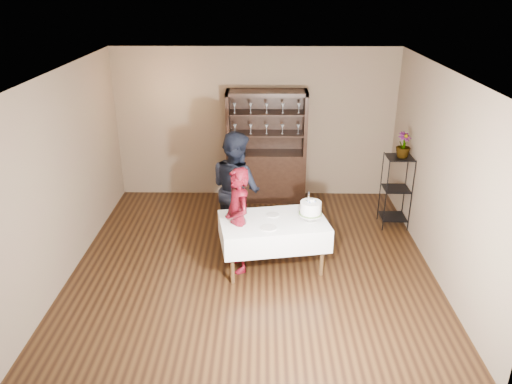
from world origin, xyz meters
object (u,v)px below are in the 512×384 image
(china_hutch, at_px, (266,165))
(cake, at_px, (311,209))
(plant_etagere, at_px, (396,189))
(cake_table, at_px, (273,231))
(potted_plant, at_px, (403,145))
(man, at_px, (236,188))
(woman, at_px, (238,220))

(china_hutch, xyz_separation_m, cake, (0.59, -2.36, 0.23))
(plant_etagere, distance_m, cake_table, 2.39)
(plant_etagere, height_order, potted_plant, potted_plant)
(man, bearing_deg, cake, -167.22)
(woman, bearing_deg, plant_etagere, 95.11)
(woman, xyz_separation_m, cake, (0.98, 0.06, 0.15))
(man, bearing_deg, cake_table, 174.61)
(man, bearing_deg, potted_plant, -119.27)
(plant_etagere, height_order, man, man)
(potted_plant, bearing_deg, man, -168.66)
(china_hutch, height_order, man, china_hutch)
(plant_etagere, bearing_deg, cake, -138.84)
(woman, relative_size, potted_plant, 3.75)
(cake_table, bearing_deg, cake, -0.28)
(china_hutch, bearing_deg, cake, -76.05)
(china_hutch, xyz_separation_m, plant_etagere, (2.08, -1.05, -0.01))
(cake_table, relative_size, cake, 3.61)
(man, xyz_separation_m, potted_plant, (2.57, 0.52, 0.51))
(cake, bearing_deg, potted_plant, 40.33)
(woman, distance_m, man, 0.85)
(plant_etagere, relative_size, man, 0.69)
(plant_etagere, bearing_deg, cake_table, -146.83)
(cake, bearing_deg, china_hutch, 103.95)
(man, bearing_deg, woman, 143.91)
(cake_table, xyz_separation_m, man, (-0.55, 0.78, 0.32))
(china_hutch, bearing_deg, potted_plant, -26.74)
(plant_etagere, xyz_separation_m, woman, (-2.48, -1.37, 0.09))
(china_hutch, relative_size, cake, 4.57)
(cake, bearing_deg, cake_table, 179.72)
(woman, height_order, potted_plant, potted_plant)
(cake, bearing_deg, plant_etagere, 41.16)
(plant_etagere, xyz_separation_m, cake, (-1.49, -1.31, 0.24))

